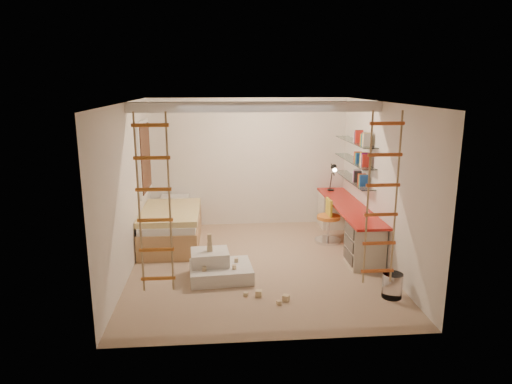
{
  "coord_description": "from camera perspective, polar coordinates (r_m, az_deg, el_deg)",
  "views": [
    {
      "loc": [
        -0.6,
        -6.91,
        2.89
      ],
      "look_at": [
        0.0,
        0.3,
        1.15
      ],
      "focal_mm": 32.0,
      "sensor_mm": 36.0,
      "label": 1
    }
  ],
  "objects": [
    {
      "name": "bed",
      "position": [
        8.57,
        -10.46,
        -4.08
      ],
      "size": [
        1.02,
        2.0,
        0.69
      ],
      "color": "#AD7F51",
      "rests_on": "floor"
    },
    {
      "name": "shelves",
      "position": [
        8.53,
        12.18,
        3.83
      ],
      "size": [
        0.25,
        1.8,
        0.71
      ],
      "color": "white",
      "rests_on": "wall_right"
    },
    {
      "name": "task_lamp",
      "position": [
        9.19,
        9.64,
        2.33
      ],
      "size": [
        0.14,
        0.36,
        0.57
      ],
      "color": "black",
      "rests_on": "desk"
    },
    {
      "name": "window_frame",
      "position": [
        8.62,
        -13.88,
        4.19
      ],
      "size": [
        0.06,
        1.15,
        1.35
      ],
      "primitive_type": "cube",
      "color": "white",
      "rests_on": "wall_left"
    },
    {
      "name": "play_platform",
      "position": [
        7.02,
        -4.81,
        -9.41
      ],
      "size": [
        0.98,
        0.79,
        0.41
      ],
      "color": "silver",
      "rests_on": "floor"
    },
    {
      "name": "rope_ladder_left",
      "position": [
        5.39,
        -12.59,
        -1.58
      ],
      "size": [
        0.41,
        0.04,
        2.13
      ],
      "primitive_type": null,
      "color": "#C37021",
      "rests_on": "ceiling"
    },
    {
      "name": "window_blind",
      "position": [
        8.62,
        -13.62,
        4.2
      ],
      "size": [
        0.02,
        1.0,
        1.2
      ],
      "primitive_type": "cube",
      "color": "#4C2D1E",
      "rests_on": "window_frame"
    },
    {
      "name": "ceiling_beam",
      "position": [
        7.24,
        0.0,
        10.6
      ],
      "size": [
        4.0,
        0.18,
        0.16
      ],
      "primitive_type": "cube",
      "color": "white",
      "rests_on": "ceiling"
    },
    {
      "name": "swivel_chair",
      "position": [
        8.55,
        9.02,
        -4.25
      ],
      "size": [
        0.5,
        0.5,
        0.82
      ],
      "color": "orange",
      "rests_on": "floor"
    },
    {
      "name": "desk",
      "position": [
        8.48,
        11.34,
        -3.79
      ],
      "size": [
        0.56,
        2.8,
        0.75
      ],
      "color": "red",
      "rests_on": "floor"
    },
    {
      "name": "floor",
      "position": [
        7.51,
        0.19,
        -9.1
      ],
      "size": [
        4.5,
        4.5,
        0.0
      ],
      "primitive_type": "plane",
      "color": "#9D8165",
      "rests_on": "ground"
    },
    {
      "name": "rope_ladder_right",
      "position": [
        5.69,
        15.47,
        -0.97
      ],
      "size": [
        0.41,
        0.04,
        2.13
      ],
      "primitive_type": null,
      "color": "#C94C22",
      "rests_on": "ceiling"
    },
    {
      "name": "toy_blocks",
      "position": [
        6.69,
        -2.61,
        -9.58
      ],
      "size": [
        1.18,
        1.1,
        0.68
      ],
      "color": "#CCB284",
      "rests_on": "floor"
    },
    {
      "name": "waste_bin",
      "position": [
        6.67,
        16.67,
        -11.13
      ],
      "size": [
        0.28,
        0.28,
        0.35
      ],
      "primitive_type": "cylinder",
      "color": "white",
      "rests_on": "floor"
    },
    {
      "name": "books",
      "position": [
        8.5,
        12.22,
        4.76
      ],
      "size": [
        0.14,
        0.64,
        0.92
      ],
      "color": "#194CA5",
      "rests_on": "shelves"
    }
  ]
}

